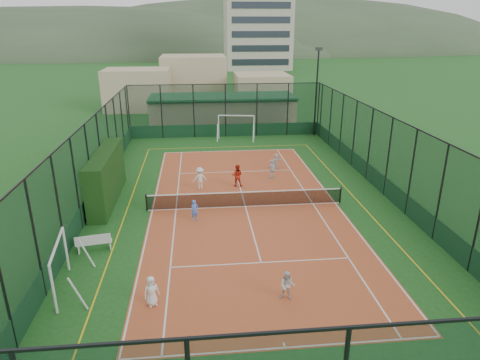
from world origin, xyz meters
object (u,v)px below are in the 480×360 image
Objects in this scene: white_bench at (94,242)px; child_far_back at (276,161)px; child_near_right at (287,286)px; coach at (237,175)px; child_near_left at (151,291)px; child_near_mid at (195,210)px; child_far_left at (200,178)px; clubhouse at (222,110)px; child_far_right at (272,169)px; floodlight_ne at (316,93)px; futsal_goal_near at (60,268)px; futsal_goal_far at (236,127)px; apartment_tower at (258,1)px.

child_far_back reaches higher than white_bench.
coach is at bearing 110.62° from child_near_right.
child_near_mid is (1.66, 7.50, -0.03)m from child_near_left.
clubhouse is at bearing -109.71° from child_far_left.
child_far_back is at bearing -117.20° from child_far_right.
child_far_right reaches higher than child_near_left.
clubhouse is (-8.60, 5.40, -2.55)m from floodlight_ne.
child_near_left is at bearing -125.97° from child_near_mid.
child_far_left reaches higher than child_far_right.
floodlight_ne is 6.94× the size of child_far_back.
white_bench is at bearing 21.60° from child_far_back.
futsal_goal_far reaches higher than futsal_goal_near.
white_bench is 0.48× the size of futsal_goal_far.
white_bench is (-19.80, -86.48, -14.54)m from apartment_tower.
apartment_tower reaches higher than child_far_back.
child_near_mid is at bearing 72.84° from coach.
clubhouse reaches higher than futsal_goal_far.
futsal_goal_far is 2.33× the size of child_far_left.
child_near_left is 0.94× the size of child_far_right.
clubhouse is 30.82m from futsal_goal_near.
clubhouse is 18.54m from coach.
child_near_right reaches higher than white_bench.
child_far_right is at bearing 99.64° from child_near_right.
child_far_left is at bearing -98.03° from clubhouse.
floodlight_ne reaches higher than clubhouse.
child_far_left reaches higher than child_near_left.
futsal_goal_far is at bearing 56.55° from white_bench.
child_near_right is 16.16m from child_far_back.
child_far_left is (5.15, 7.71, 0.28)m from white_bench.
apartment_tower reaches higher than floodlight_ne.
child_near_right is at bearing 72.09° from child_far_right.
clubhouse reaches higher than child_far_right.
futsal_goal_far is 11.33m from child_far_right.
futsal_goal_near reaches higher than child_far_left.
clubhouse is at bearing -78.35° from coach.
apartment_tower is 79.16m from child_far_right.
white_bench is 1.39× the size of child_far_back.
apartment_tower reaches higher than child_near_left.
futsal_goal_far reaches higher than coach.
child_near_right is at bearing -39.67° from white_bench.
futsal_goal_near is 2.17× the size of child_far_left.
child_near_right is at bearing -88.22° from child_near_mid.
clubhouse is 18.97m from child_far_left.
futsal_goal_near reaches higher than coach.
futsal_goal_near is at bearing 65.71° from coach.
child_near_left is at bearing -100.37° from apartment_tower.
apartment_tower is at bearing 56.31° from child_near_mid.
child_near_right is 1.03× the size of child_far_back.
apartment_tower is 93.67m from child_near_left.
coach is at bearing 21.23° from child_far_back.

